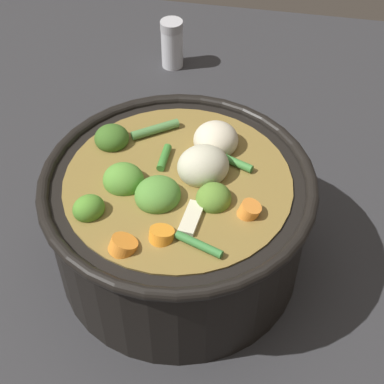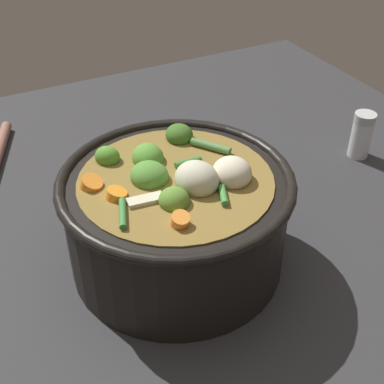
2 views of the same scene
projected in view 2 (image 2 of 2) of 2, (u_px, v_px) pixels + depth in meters
ground_plane at (178, 259)px, 0.65m from camera, size 1.10×1.10×0.00m
cooking_pot at (177, 217)px, 0.61m from camera, size 0.27×0.27×0.15m
salt_shaker at (362, 135)px, 0.82m from camera, size 0.03×0.03×0.07m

